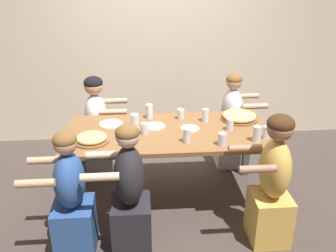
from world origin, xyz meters
The scene contains 24 objects.
ground_plane centered at (0.00, 0.00, 0.00)m, with size 18.00×18.00×0.00m, color #423833.
restaurant_back_panel centered at (0.00, 1.54, 1.60)m, with size 10.00×0.06×3.20m, color beige.
dining_table centered at (0.00, 0.00, 0.67)m, with size 1.93×0.91×0.75m.
pizza_board_main centered at (-0.69, -0.18, 0.78)m, with size 0.31×0.31×0.06m.
pizza_board_second centered at (0.74, 0.22, 0.79)m, with size 0.37×0.37×0.06m.
empty_plate_a centered at (-0.12, 0.11, 0.76)m, with size 0.20×0.20×0.02m.
empty_plate_b centered at (0.21, 0.02, 0.76)m, with size 0.18×0.18×0.02m.
empty_plate_c centered at (-0.55, 0.20, 0.76)m, with size 0.23×0.23×0.02m.
empty_plate_d centered at (-0.39, -0.22, 0.76)m, with size 0.18×0.18×0.02m.
cocktail_glass_blue centered at (0.15, 0.28, 0.80)m, with size 0.07×0.07×0.14m.
drinking_glass_a centered at (0.44, -0.34, 0.80)m, with size 0.07×0.07×0.11m.
drinking_glass_b centered at (0.39, 0.20, 0.81)m, with size 0.07×0.07×0.13m.
drinking_glass_c centered at (0.59, -0.03, 0.81)m, with size 0.07×0.07×0.11m.
drinking_glass_d centered at (-0.16, 0.33, 0.82)m, with size 0.07×0.07×0.15m.
drinking_glass_e centered at (0.77, -0.29, 0.82)m, with size 0.07×0.07×0.14m.
drinking_glass_f centered at (-0.22, -0.05, 0.80)m, with size 0.07×0.07×0.11m.
drinking_glass_g centered at (0.15, -0.26, 0.81)m, with size 0.07×0.07×0.13m.
drinking_glass_h centered at (0.87, -0.23, 0.80)m, with size 0.06×0.06×0.11m.
drinking_glass_i centered at (-0.31, 0.12, 0.82)m, with size 0.08×0.08×0.13m.
diner_far_left centered at (-0.74, 0.68, 0.51)m, with size 0.51×0.40×1.11m.
diner_far_right centered at (0.79, 0.68, 0.50)m, with size 0.51×0.40×1.10m.
diner_near_midleft centered at (-0.36, -0.68, 0.51)m, with size 0.51×0.40×1.12m.
diner_near_left centered at (-0.82, -0.68, 0.49)m, with size 0.51×0.40×1.08m.
diner_near_right centered at (0.80, -0.68, 0.54)m, with size 0.51×0.40×1.16m.
Camera 1 is at (-0.26, -3.21, 2.21)m, focal length 40.00 mm.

